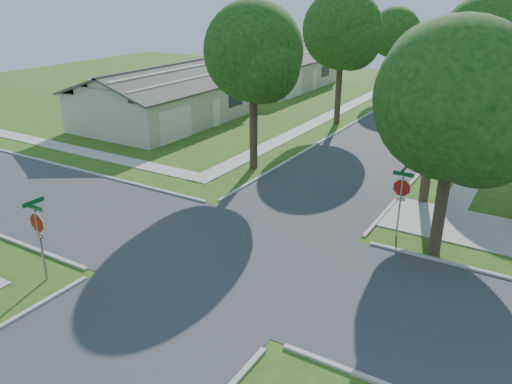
{
  "coord_description": "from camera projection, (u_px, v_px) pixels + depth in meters",
  "views": [
    {
      "loc": [
        9.18,
        -13.67,
        9.25
      ],
      "look_at": [
        -0.64,
        2.56,
        1.6
      ],
      "focal_mm": 35.0,
      "sensor_mm": 36.0,
      "label": 1
    }
  ],
  "objects": [
    {
      "name": "car_curb_west",
      "position": [
        446.0,
        79.0,
        52.41
      ],
      "size": [
        2.55,
        4.96,
        1.38
      ],
      "primitive_type": "imported",
      "rotation": [
        0.0,
        0.0,
        3.01
      ],
      "color": "black",
      "rests_on": "ground"
    },
    {
      "name": "ground",
      "position": [
        235.0,
        257.0,
        18.72
      ],
      "size": [
        100.0,
        100.0,
        0.0
      ],
      "primitive_type": "plane",
      "color": "#2A4F15",
      "rests_on": "ground"
    },
    {
      "name": "tree_e_far",
      "position": [
        509.0,
        34.0,
        41.18
      ],
      "size": [
        5.17,
        5.0,
        8.72
      ],
      "color": "#38281C",
      "rests_on": "ground"
    },
    {
      "name": "driveway",
      "position": [
        490.0,
        232.0,
        20.55
      ],
      "size": [
        8.8,
        3.6,
        0.05
      ],
      "primitive_type": "cube",
      "color": "#9E9B91",
      "rests_on": "ground"
    },
    {
      "name": "tree_w_far",
      "position": [
        395.0,
        35.0,
        45.87
      ],
      "size": [
        4.76,
        4.6,
        8.04
      ],
      "color": "#38281C",
      "rests_on": "ground"
    },
    {
      "name": "stop_sign_ne",
      "position": [
        401.0,
        191.0,
        19.43
      ],
      "size": [
        1.05,
        0.8,
        2.98
      ],
      "color": "gray",
      "rests_on": "ground"
    },
    {
      "name": "house_nw_near",
      "position": [
        168.0,
        101.0,
        37.73
      ],
      "size": [
        8.42,
        13.6,
        4.23
      ],
      "color": "#AFA38A",
      "rests_on": "ground"
    },
    {
      "name": "tree_e_mid",
      "position": [
        485.0,
        44.0,
        30.76
      ],
      "size": [
        5.59,
        5.4,
        9.21
      ],
      "color": "#38281C",
      "rests_on": "ground"
    },
    {
      "name": "stop_sign_sw",
      "position": [
        38.0,
        226.0,
        16.48
      ],
      "size": [
        1.05,
        0.8,
        2.98
      ],
      "color": "gray",
      "rests_on": "ground"
    },
    {
      "name": "sidewalk_ne",
      "position": [
        501.0,
        127.0,
        36.41
      ],
      "size": [
        1.2,
        40.0,
        0.04
      ],
      "primitive_type": "cube",
      "color": "#9E9B91",
      "rests_on": "ground"
    },
    {
      "name": "sidewalk_nw",
      "position": [
        344.0,
        108.0,
        42.27
      ],
      "size": [
        1.2,
        40.0,
        0.04
      ],
      "primitive_type": "cube",
      "color": "#9E9B91",
      "rests_on": "ground"
    },
    {
      "name": "car_curb_east",
      "position": [
        456.0,
        118.0,
        36.08
      ],
      "size": [
        1.98,
        4.32,
        1.43
      ],
      "primitive_type": "imported",
      "rotation": [
        0.0,
        0.0,
        -0.07
      ],
      "color": "black",
      "rests_on": "ground"
    },
    {
      "name": "tree_e_near",
      "position": [
        440.0,
        81.0,
        21.47
      ],
      "size": [
        4.97,
        4.8,
        8.28
      ],
      "color": "#38281C",
      "rests_on": "ground"
    },
    {
      "name": "house_nw_far",
      "position": [
        277.0,
        72.0,
        51.21
      ],
      "size": [
        8.42,
        13.6,
        4.23
      ],
      "color": "#AFA38A",
      "rests_on": "ground"
    },
    {
      "name": "tree_w_mid",
      "position": [
        343.0,
        33.0,
        35.18
      ],
      "size": [
        5.8,
        5.6,
        9.56
      ],
      "color": "#38281C",
      "rests_on": "ground"
    },
    {
      "name": "tree_w_near",
      "position": [
        254.0,
        56.0,
        25.8
      ],
      "size": [
        5.38,
        5.2,
        8.97
      ],
      "color": "#38281C",
      "rests_on": "ground"
    },
    {
      "name": "road_ns",
      "position": [
        235.0,
        256.0,
        18.71
      ],
      "size": [
        7.0,
        100.0,
        0.02
      ],
      "primitive_type": "cube",
      "color": "#333335",
      "rests_on": "ground"
    },
    {
      "name": "tree_ne_corner",
      "position": [
        457.0,
        107.0,
        16.91
      ],
      "size": [
        5.8,
        5.6,
        8.66
      ],
      "color": "#38281C",
      "rests_on": "ground"
    }
  ]
}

